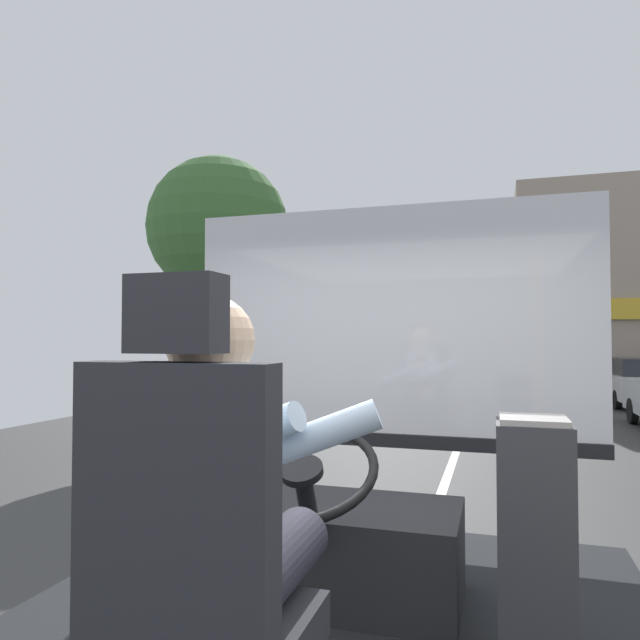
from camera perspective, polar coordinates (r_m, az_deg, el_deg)
The scene contains 7 objects.
ground at distance 10.83m, azimuth 13.83°, elevation -11.73°, with size 18.00×44.00×0.06m.
driver_seat at distance 1.55m, azimuth -12.23°, elevation -24.58°, with size 0.48×0.48×1.28m.
bus_driver at distance 1.59m, azimuth -9.84°, elevation -17.04°, with size 0.78×0.60×0.82m.
steering_console at distance 2.68m, azimuth 1.22°, elevation -21.59°, with size 1.10×0.98×0.78m.
fare_box at distance 2.27m, azimuth 20.66°, elevation -19.84°, with size 0.25×0.25×0.85m.
windshield_panel at distance 3.53m, azimuth 6.67°, elevation -3.19°, with size 2.50×0.08×1.48m.
street_tree at distance 10.67m, azimuth -10.16°, elevation 8.96°, with size 2.54×2.54×5.14m.
Camera 1 is at (0.65, -1.85, 1.85)m, focal length 32.04 mm.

